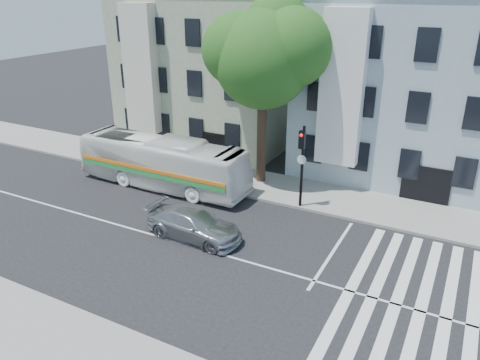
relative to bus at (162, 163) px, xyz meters
The scene contains 10 objects.
ground 7.37m from the bus, 46.19° to the right, with size 120.00×120.00×0.00m, color black.
sidewalk_far 5.90m from the bus, 29.31° to the left, with size 80.00×4.00×0.15m, color gray.
sidewalk_near 14.19m from the bus, 69.30° to the right, with size 80.00×4.00×0.15m, color gray.
building_left 10.76m from the bus, 101.60° to the left, with size 12.00×10.00×11.00m, color gray.
building_right 15.98m from the bus, 39.27° to the left, with size 12.00×10.00×11.00m, color #93A7AF.
street_tree 8.81m from the bus, 35.01° to the left, with size 7.30×5.90×11.10m.
bus is the anchor object (origin of this frame).
sedan 6.80m from the bus, 41.12° to the right, with size 4.90×1.99×1.42m, color #ADAEB4.
hedge 1.53m from the bus, 101.50° to the left, with size 8.50×0.84×0.70m, color #246320, non-canonical shape.
traffic_signal 8.65m from the bus, ahead, with size 0.49×0.55×4.68m.
Camera 1 is at (11.37, -15.88, 11.37)m, focal length 35.00 mm.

